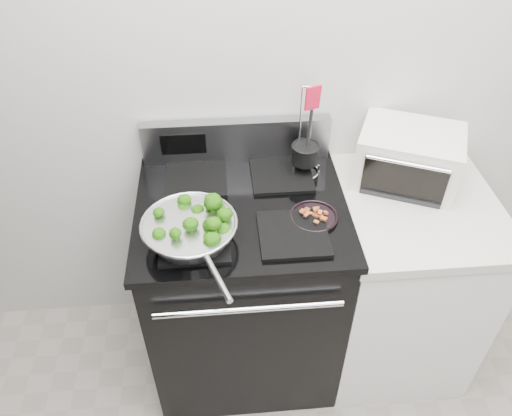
{
  "coord_description": "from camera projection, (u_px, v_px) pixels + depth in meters",
  "views": [
    {
      "loc": [
        -0.36,
        0.01,
        2.17
      ],
      "look_at": [
        -0.25,
        1.36,
        0.98
      ],
      "focal_mm": 35.0,
      "sensor_mm": 36.0,
      "label": 1
    }
  ],
  "objects": [
    {
      "name": "back_wall",
      "position": [
        314.0,
        61.0,
        1.86
      ],
      "size": [
        4.0,
        0.02,
        2.7
      ],
      "primitive_type": "cube",
      "color": "#B3B1AA",
      "rests_on": "ground"
    },
    {
      "name": "gas_range",
      "position": [
        243.0,
        286.0,
        2.16
      ],
      "size": [
        0.79,
        0.69,
        1.13
      ],
      "color": "black",
      "rests_on": "floor"
    },
    {
      "name": "counter",
      "position": [
        397.0,
        280.0,
        2.22
      ],
      "size": [
        0.62,
        0.68,
        0.92
      ],
      "color": "white",
      "rests_on": "floor"
    },
    {
      "name": "skillet",
      "position": [
        190.0,
        229.0,
        1.68
      ],
      "size": [
        0.33,
        0.5,
        0.07
      ],
      "rotation": [
        0.0,
        0.0,
        0.35
      ],
      "color": "silver",
      "rests_on": "gas_range"
    },
    {
      "name": "broccoli_pile",
      "position": [
        189.0,
        225.0,
        1.67
      ],
      "size": [
        0.26,
        0.26,
        0.09
      ],
      "primitive_type": null,
      "color": "#0F3404",
      "rests_on": "skillet"
    },
    {
      "name": "bacon_plate",
      "position": [
        314.0,
        215.0,
        1.79
      ],
      "size": [
        0.17,
        0.17,
        0.04
      ],
      "rotation": [
        0.0,
        0.0,
        -0.27
      ],
      "color": "black",
      "rests_on": "gas_range"
    },
    {
      "name": "utensil_holder",
      "position": [
        305.0,
        158.0,
        1.96
      ],
      "size": [
        0.13,
        0.13,
        0.39
      ],
      "rotation": [
        0.0,
        0.0,
        0.33
      ],
      "color": "silver",
      "rests_on": "gas_range"
    },
    {
      "name": "toaster_oven",
      "position": [
        409.0,
        157.0,
        1.95
      ],
      "size": [
        0.47,
        0.42,
        0.22
      ],
      "rotation": [
        0.0,
        0.0,
        -0.41
      ],
      "color": "white",
      "rests_on": "counter"
    }
  ]
}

